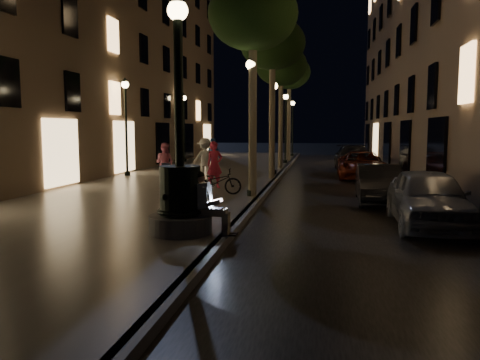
% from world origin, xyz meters
% --- Properties ---
extents(ground, '(120.00, 120.00, 0.00)m').
position_xyz_m(ground, '(0.00, 15.00, 0.00)').
color(ground, black).
rests_on(ground, ground).
extents(cobble_lane, '(6.00, 45.00, 0.02)m').
position_xyz_m(cobble_lane, '(3.00, 15.00, 0.01)').
color(cobble_lane, black).
rests_on(cobble_lane, ground).
extents(promenade, '(8.00, 45.00, 0.20)m').
position_xyz_m(promenade, '(-4.00, 15.00, 0.10)').
color(promenade, slate).
rests_on(promenade, ground).
extents(curb_strip, '(0.25, 45.00, 0.20)m').
position_xyz_m(curb_strip, '(0.00, 15.00, 0.10)').
color(curb_strip, '#59595B').
rests_on(curb_strip, ground).
extents(building_left, '(8.00, 36.00, 15.00)m').
position_xyz_m(building_left, '(-12.00, 18.00, 7.50)').
color(building_left, '#866D54').
rests_on(building_left, ground).
extents(fountain_lamppost, '(1.40, 1.40, 5.21)m').
position_xyz_m(fountain_lamppost, '(-1.00, 2.00, 1.21)').
color(fountain_lamppost, '#59595B').
rests_on(fountain_lamppost, promenade).
extents(seated_man_laptop, '(1.02, 0.35, 1.39)m').
position_xyz_m(seated_man_laptop, '(-0.39, 2.00, 0.93)').
color(seated_man_laptop, gray).
rests_on(seated_man_laptop, promenade).
extents(tree_near, '(3.00, 3.00, 7.30)m').
position_xyz_m(tree_near, '(-0.25, 8.00, 6.24)').
color(tree_near, '#6B604C').
rests_on(tree_near, promenade).
extents(tree_second, '(3.00, 3.00, 7.40)m').
position_xyz_m(tree_second, '(-0.20, 14.00, 6.33)').
color(tree_second, '#6B604C').
rests_on(tree_second, promenade).
extents(tree_third, '(3.00, 3.00, 7.20)m').
position_xyz_m(tree_third, '(-0.30, 20.00, 6.14)').
color(tree_third, '#6B604C').
rests_on(tree_third, promenade).
extents(tree_far, '(3.00, 3.00, 7.50)m').
position_xyz_m(tree_far, '(-0.22, 26.00, 6.43)').
color(tree_far, '#6B604C').
rests_on(tree_far, promenade).
extents(lamp_curb_a, '(0.36, 0.36, 4.81)m').
position_xyz_m(lamp_curb_a, '(-0.30, 8.00, 3.24)').
color(lamp_curb_a, black).
rests_on(lamp_curb_a, promenade).
extents(lamp_curb_b, '(0.36, 0.36, 4.81)m').
position_xyz_m(lamp_curb_b, '(-0.30, 16.00, 3.24)').
color(lamp_curb_b, black).
rests_on(lamp_curb_b, promenade).
extents(lamp_curb_c, '(0.36, 0.36, 4.81)m').
position_xyz_m(lamp_curb_c, '(-0.30, 24.00, 3.24)').
color(lamp_curb_c, black).
rests_on(lamp_curb_c, promenade).
extents(lamp_curb_d, '(0.36, 0.36, 4.81)m').
position_xyz_m(lamp_curb_d, '(-0.30, 32.00, 3.24)').
color(lamp_curb_d, black).
rests_on(lamp_curb_d, promenade).
extents(lamp_left_b, '(0.36, 0.36, 4.81)m').
position_xyz_m(lamp_left_b, '(-7.40, 14.00, 3.24)').
color(lamp_left_b, black).
rests_on(lamp_left_b, promenade).
extents(lamp_left_c, '(0.36, 0.36, 4.81)m').
position_xyz_m(lamp_left_c, '(-7.40, 24.00, 3.24)').
color(lamp_left_c, black).
rests_on(lamp_left_c, promenade).
extents(stroller, '(0.64, 1.04, 1.06)m').
position_xyz_m(stroller, '(-3.83, 10.10, 0.73)').
color(stroller, black).
rests_on(stroller, promenade).
extents(car_front, '(1.90, 4.44, 1.49)m').
position_xyz_m(car_front, '(4.78, 4.65, 0.75)').
color(car_front, '#929599').
rests_on(car_front, ground).
extents(car_second, '(1.49, 3.99, 1.30)m').
position_xyz_m(car_second, '(4.00, 8.38, 0.65)').
color(car_second, black).
rests_on(car_second, ground).
extents(car_third, '(2.36, 4.98, 1.37)m').
position_xyz_m(car_third, '(4.11, 16.40, 0.69)').
color(car_third, maroon).
rests_on(car_third, ground).
extents(car_rear, '(2.15, 5.28, 1.53)m').
position_xyz_m(car_rear, '(4.00, 20.70, 0.77)').
color(car_rear, '#2F3034').
rests_on(car_rear, ground).
extents(pedestrian_red, '(0.79, 0.75, 1.82)m').
position_xyz_m(pedestrian_red, '(-2.02, 9.92, 1.11)').
color(pedestrian_red, '#D12947').
rests_on(pedestrian_red, promenade).
extents(pedestrian_pink, '(0.97, 0.83, 1.73)m').
position_xyz_m(pedestrian_pink, '(-4.47, 11.13, 1.06)').
color(pedestrian_pink, '#D8728F').
rests_on(pedestrian_pink, promenade).
extents(pedestrian_white, '(1.39, 1.06, 1.90)m').
position_xyz_m(pedestrian_white, '(-3.07, 12.60, 1.15)').
color(pedestrian_white, silver).
rests_on(pedestrian_white, promenade).
extents(pedestrian_blue, '(1.12, 1.07, 1.86)m').
position_xyz_m(pedestrian_blue, '(-3.23, 14.89, 1.13)').
color(pedestrian_blue, '#295498').
rests_on(pedestrian_blue, promenade).
extents(bicycle, '(1.81, 0.81, 0.92)m').
position_xyz_m(bicycle, '(-1.55, 8.15, 0.66)').
color(bicycle, black).
rests_on(bicycle, promenade).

